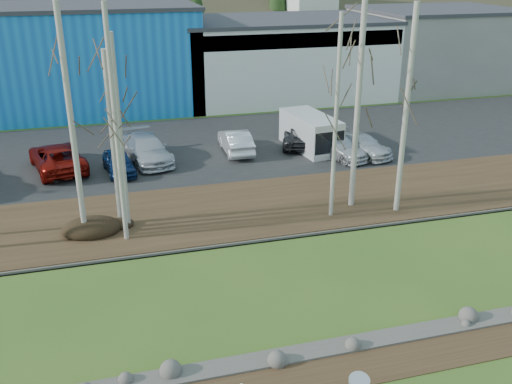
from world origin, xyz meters
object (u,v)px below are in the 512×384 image
object	(u,v)px
van_white	(312,133)
car_4	(119,162)
car_7	(361,145)
car_5	(236,141)
car_2	(57,157)
car_3	(147,149)
car_8	(338,147)
car_6	(300,135)

from	to	relation	value
van_white	car_4	bearing A→B (deg)	178.11
car_7	car_5	bearing A→B (deg)	140.48
car_4	car_5	world-z (taller)	car_5
car_2	car_3	world-z (taller)	car_3
car_4	car_7	bearing A→B (deg)	-10.35
car_5	car_8	xyz separation A→B (m)	(5.95, -2.61, -0.08)
car_3	car_7	world-z (taller)	car_3
car_2	car_3	distance (m)	5.20
car_7	car_8	xyz separation A→B (m)	(-1.57, 0.00, 0.00)
car_3	car_8	xyz separation A→B (m)	(11.58, -2.38, -0.13)
car_3	car_7	distance (m)	13.36
car_4	car_6	bearing A→B (deg)	3.09
car_2	car_4	world-z (taller)	car_2
car_2	van_white	xyz separation A→B (m)	(15.71, -0.36, 0.33)
car_5	car_7	world-z (taller)	car_5
car_5	car_6	xyz separation A→B (m)	(4.50, 0.36, -0.04)
car_3	car_6	distance (m)	10.15
car_4	van_white	size ratio (longest dim) A/B	0.70
car_7	van_white	world-z (taller)	van_white
car_5	van_white	bearing A→B (deg)	172.31
car_6	car_3	bearing A→B (deg)	22.10
car_3	car_7	bearing A→B (deg)	-20.85
car_5	car_8	distance (m)	6.49
car_4	car_6	xyz separation A→B (m)	(11.90, 2.23, 0.05)
car_5	van_white	world-z (taller)	van_white
car_4	car_5	xyz separation A→B (m)	(7.40, 1.87, 0.10)
car_2	car_5	xyz separation A→B (m)	(10.83, 0.40, -0.05)
car_6	car_8	distance (m)	3.30
car_5	car_4	bearing A→B (deg)	15.31
car_6	van_white	bearing A→B (deg)	127.81
car_2	car_4	xyz separation A→B (m)	(3.43, -1.47, -0.15)
car_3	car_5	xyz separation A→B (m)	(5.64, 0.23, -0.05)
car_2	van_white	size ratio (longest dim) A/B	1.06
car_3	car_7	size ratio (longest dim) A/B	1.20
car_5	car_7	xyz separation A→B (m)	(7.51, -2.61, -0.08)
car_2	car_6	size ratio (longest dim) A/B	1.13
car_4	car_6	distance (m)	12.11
car_2	car_5	bearing A→B (deg)	168.69
car_2	car_6	bearing A→B (deg)	169.42
car_7	van_white	bearing A→B (deg)	124.51
car_6	car_8	world-z (taller)	car_6
car_2	car_5	size ratio (longest dim) A/B	1.27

